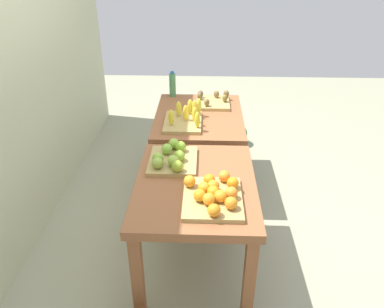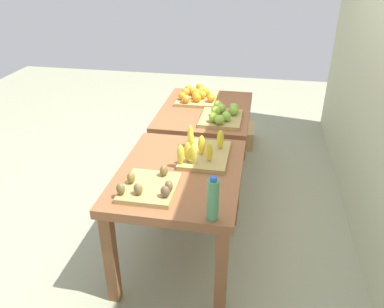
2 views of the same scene
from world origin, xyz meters
name	(u,v)px [view 1 (image 1 of 2)]	position (x,y,z in m)	size (l,w,h in m)	color
ground_plane	(197,216)	(0.00, 0.00, 0.00)	(8.00, 8.00, 0.00)	gray
back_wall	(7,43)	(0.00, 1.35, 1.50)	(4.40, 0.12, 3.00)	#BEC299
display_table_left	(195,195)	(-0.56, 0.00, 0.63)	(1.04, 0.80, 0.73)	brown
display_table_right	(199,125)	(0.56, 0.00, 0.63)	(1.04, 0.80, 0.73)	brown
orange_bin	(214,194)	(-0.76, -0.12, 0.78)	(0.46, 0.37, 0.11)	tan
apple_bin	(172,158)	(-0.32, 0.17, 0.78)	(0.42, 0.34, 0.11)	tan
banana_crate	(185,118)	(0.36, 0.12, 0.78)	(0.44, 0.33, 0.17)	tan
kiwi_bin	(213,101)	(0.83, -0.13, 0.76)	(0.36, 0.33, 0.10)	tan
water_bottle	(173,85)	(1.02, 0.28, 0.86)	(0.07, 0.07, 0.26)	#4C8C59
watermelon_pile	(221,126)	(1.51, -0.25, 0.17)	(0.58, 0.65, 0.47)	#2A6138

